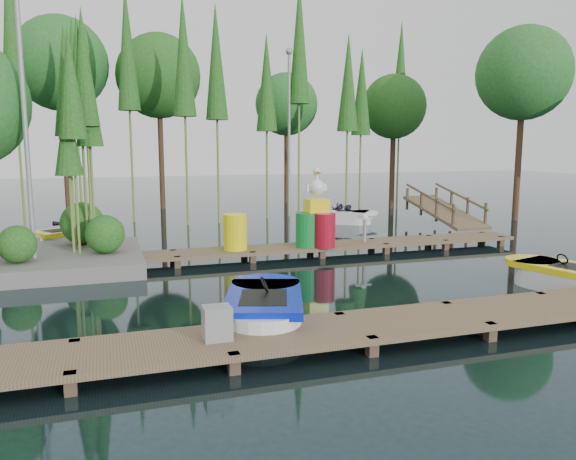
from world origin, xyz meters
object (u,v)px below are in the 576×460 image
object	(u,v)px
boat_yellow_far	(68,238)
drum_cluster	(318,223)
utility_cabinet	(217,323)
boat_blue	(264,311)
yellow_barrel	(235,232)

from	to	relation	value
boat_yellow_far	drum_cluster	xyz separation A→B (m)	(6.94, -3.98, 0.69)
boat_yellow_far	utility_cabinet	world-z (taller)	boat_yellow_far
boat_blue	utility_cabinet	world-z (taller)	boat_blue
yellow_barrel	boat_yellow_far	bearing A→B (deg)	139.94
utility_cabinet	drum_cluster	size ratio (longest dim) A/B	0.23
yellow_barrel	drum_cluster	distance (m)	2.41
boat_yellow_far	boat_blue	bearing A→B (deg)	-80.73
utility_cabinet	drum_cluster	bearing A→B (deg)	58.02
boat_blue	drum_cluster	distance (m)	6.49
boat_blue	boat_yellow_far	size ratio (longest dim) A/B	1.13
boat_yellow_far	yellow_barrel	distance (m)	5.96
boat_blue	boat_yellow_far	distance (m)	10.30
drum_cluster	yellow_barrel	bearing A→B (deg)	176.19
utility_cabinet	yellow_barrel	bearing A→B (deg)	75.01
utility_cabinet	yellow_barrel	xyz separation A→B (m)	(1.87, 7.00, 0.24)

